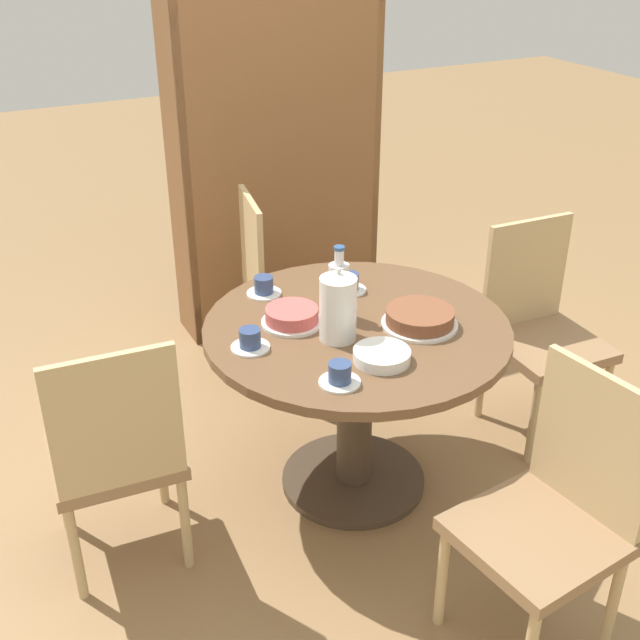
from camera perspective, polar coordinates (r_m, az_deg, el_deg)
ground_plane at (r=3.26m, az=2.36°, el=-11.40°), size 14.00×14.00×0.00m
dining_table at (r=2.94m, az=2.56°, el=-3.38°), size 1.10×1.10×0.71m
chair_a at (r=2.72m, az=-14.34°, el=-8.98°), size 0.45×0.45×0.90m
chair_b at (r=2.51m, az=16.26°, el=-13.00°), size 0.47×0.47×0.90m
chair_c at (r=3.47m, az=15.35°, el=-0.44°), size 0.44×0.44×0.90m
chair_d at (r=3.72m, az=-2.77°, el=2.57°), size 0.49×0.49×0.90m
bookshelf at (r=4.12m, az=-3.10°, el=11.26°), size 1.06×0.28×1.80m
coffee_pot at (r=2.71m, az=1.29°, el=0.96°), size 0.13×0.13×0.27m
water_bottle at (r=2.85m, az=1.34°, el=2.23°), size 0.07×0.07×0.28m
cake_main at (r=2.85m, az=7.11°, el=0.12°), size 0.27×0.27×0.06m
cake_second at (r=2.84m, az=-2.02°, el=0.25°), size 0.22×0.22×0.06m
cup_a at (r=2.50m, az=1.42°, el=-3.95°), size 0.13×0.13×0.07m
cup_b at (r=2.70m, az=-4.99°, el=-1.48°), size 0.13×0.13×0.07m
cup_c at (r=3.08m, az=2.08°, el=2.59°), size 0.13×0.13×0.07m
cup_d at (r=3.06m, az=-4.02°, el=2.35°), size 0.13×0.13×0.07m
plate_stack at (r=2.63m, az=4.42°, el=-2.55°), size 0.19×0.19×0.04m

